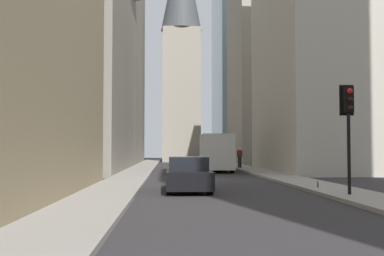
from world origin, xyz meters
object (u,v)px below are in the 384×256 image
Objects in this scene: sedan_black at (188,175)px; pedestrian at (240,156)px; traffic_light_foreground at (348,113)px; discarded_bottle at (318,185)px; delivery_truck at (215,153)px.

pedestrian reaches higher than sedan_black.
sedan_black is 2.44× the size of pedestrian.
discarded_bottle is at bearing 3.34° from traffic_light_foreground.
pedestrian is at bearing 0.52° from traffic_light_foreground.
sedan_black is at bearing 61.59° from traffic_light_foreground.
discarded_bottle is at bearing -179.88° from pedestrian.
traffic_light_foreground reaches higher than pedestrian.
pedestrian is at bearing -14.22° from sedan_black.
traffic_light_foreground is 2.21× the size of pedestrian.
delivery_truck is 20.07m from traffic_light_foreground.
sedan_black is 21.79m from pedestrian.
pedestrian is (4.31, -2.55, -0.36)m from delivery_truck.
sedan_black is at bearing 165.78° from pedestrian.
delivery_truck is 1.66× the size of traffic_light_foreground.
delivery_truck is 3.67× the size of pedestrian.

